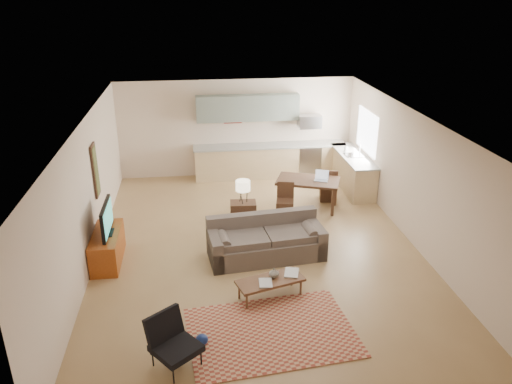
{
  "coord_description": "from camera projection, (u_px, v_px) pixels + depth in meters",
  "views": [
    {
      "loc": [
        -1.2,
        -8.96,
        5.03
      ],
      "look_at": [
        0.0,
        0.3,
        1.15
      ],
      "focal_mm": 35.0,
      "sensor_mm": 36.0,
      "label": 1
    }
  ],
  "objects": [
    {
      "name": "room",
      "position": [
        258.0,
        188.0,
        9.76
      ],
      "size": [
        9.0,
        9.0,
        9.0
      ],
      "color": "#9E7B4D",
      "rests_on": "ground"
    },
    {
      "name": "kitchen_counter_back",
      "position": [
        270.0,
        161.0,
        14.03
      ],
      "size": [
        4.26,
        0.64,
        0.92
      ],
      "primitive_type": null,
      "color": "tan",
      "rests_on": "ground"
    },
    {
      "name": "kitchen_counter_right",
      "position": [
        352.0,
        172.0,
        13.2
      ],
      "size": [
        0.64,
        2.26,
        0.92
      ],
      "primitive_type": null,
      "color": "tan",
      "rests_on": "ground"
    },
    {
      "name": "kitchen_range",
      "position": [
        308.0,
        159.0,
        14.17
      ],
      "size": [
        0.62,
        0.62,
        0.9
      ],
      "primitive_type": "cube",
      "color": "#A5A8AD",
      "rests_on": "ground"
    },
    {
      "name": "kitchen_microwave",
      "position": [
        310.0,
        121.0,
        13.77
      ],
      "size": [
        0.62,
        0.4,
        0.35
      ],
      "primitive_type": "cube",
      "color": "#A5A8AD",
      "rests_on": "room"
    },
    {
      "name": "upper_cabinets",
      "position": [
        248.0,
        108.0,
        13.53
      ],
      "size": [
        2.8,
        0.34,
        0.7
      ],
      "primitive_type": "cube",
      "color": "gray",
      "rests_on": "room"
    },
    {
      "name": "window_right",
      "position": [
        367.0,
        131.0,
        12.81
      ],
      "size": [
        0.02,
        1.4,
        1.05
      ],
      "primitive_type": "cube",
      "color": "white",
      "rests_on": "room"
    },
    {
      "name": "wall_art_left",
      "position": [
        96.0,
        170.0,
        10.12
      ],
      "size": [
        0.06,
        0.42,
        1.1
      ],
      "primitive_type": null,
      "color": "olive",
      "rests_on": "room"
    },
    {
      "name": "triptych",
      "position": [
        233.0,
        114.0,
        13.69
      ],
      "size": [
        1.7,
        0.04,
        0.5
      ],
      "primitive_type": null,
      "color": "beige",
      "rests_on": "room"
    },
    {
      "name": "rug",
      "position": [
        271.0,
        332.0,
        7.8
      ],
      "size": [
        2.73,
        2.02,
        0.02
      ],
      "primitive_type": "cube",
      "rotation": [
        0.0,
        0.0,
        0.1
      ],
      "color": "#97392C",
      "rests_on": "floor"
    },
    {
      "name": "sofa",
      "position": [
        266.0,
        239.0,
        9.82
      ],
      "size": [
        2.45,
        1.27,
        0.82
      ],
      "primitive_type": null,
      "rotation": [
        0.0,
        0.0,
        0.11
      ],
      "color": "brown",
      "rests_on": "floor"
    },
    {
      "name": "coffee_table",
      "position": [
        270.0,
        288.0,
        8.64
      ],
      "size": [
        1.26,
        0.78,
        0.35
      ],
      "primitive_type": null,
      "rotation": [
        0.0,
        0.0,
        0.29
      ],
      "color": "#4F301D",
      "rests_on": "floor"
    },
    {
      "name": "book_a",
      "position": [
        259.0,
        283.0,
        8.44
      ],
      "size": [
        0.27,
        0.33,
        0.03
      ],
      "primitive_type": "imported",
      "rotation": [
        0.0,
        0.0,
        -0.08
      ],
      "color": "maroon",
      "rests_on": "coffee_table"
    },
    {
      "name": "book_b",
      "position": [
        285.0,
        272.0,
        8.77
      ],
      "size": [
        0.41,
        0.45,
        0.02
      ],
      "primitive_type": "imported",
      "rotation": [
        0.0,
        0.0,
        -0.27
      ],
      "color": "navy",
      "rests_on": "coffee_table"
    },
    {
      "name": "vase",
      "position": [
        274.0,
        273.0,
        8.61
      ],
      "size": [
        0.18,
        0.18,
        0.18
      ],
      "primitive_type": "imported",
      "rotation": [
        0.0,
        0.0,
        0.02
      ],
      "color": "black",
      "rests_on": "coffee_table"
    },
    {
      "name": "armchair",
      "position": [
        176.0,
        344.0,
        6.98
      ],
      "size": [
        0.95,
        0.95,
        0.78
      ],
      "primitive_type": null,
      "rotation": [
        0.0,
        0.0,
        0.66
      ],
      "color": "black",
      "rests_on": "floor"
    },
    {
      "name": "tv_credenza",
      "position": [
        107.0,
        247.0,
        9.71
      ],
      "size": [
        0.51,
        1.33,
        0.61
      ],
      "primitive_type": null,
      "color": "#893911",
      "rests_on": "floor"
    },
    {
      "name": "tv",
      "position": [
        107.0,
        219.0,
        9.48
      ],
      "size": [
        0.1,
        1.02,
        0.61
      ],
      "primitive_type": null,
      "color": "black",
      "rests_on": "tv_credenza"
    },
    {
      "name": "console_table",
      "position": [
        243.0,
        216.0,
        10.98
      ],
      "size": [
        0.58,
        0.41,
        0.65
      ],
      "primitive_type": null,
      "rotation": [
        0.0,
        0.0,
        -0.06
      ],
      "color": "#352015",
      "rests_on": "floor"
    },
    {
      "name": "table_lamp",
      "position": [
        243.0,
        191.0,
        10.76
      ],
      "size": [
        0.34,
        0.34,
        0.52
      ],
      "primitive_type": null,
      "rotation": [
        0.0,
        0.0,
        0.08
      ],
      "color": "beige",
      "rests_on": "console_table"
    },
    {
      "name": "dining_table",
      "position": [
        308.0,
        194.0,
        12.03
      ],
      "size": [
        1.66,
        1.3,
        0.74
      ],
      "primitive_type": null,
      "rotation": [
        0.0,
        0.0,
        -0.36
      ],
      "color": "#352015",
      "rests_on": "floor"
    },
    {
      "name": "dining_chair_near",
      "position": [
        285.0,
        201.0,
        11.53
      ],
      "size": [
        0.47,
        0.49,
        0.83
      ],
      "primitive_type": null,
      "rotation": [
        0.0,
        0.0,
        -0.22
      ],
      "color": "#352015",
      "rests_on": "floor"
    },
    {
      "name": "dining_chair_far",
      "position": [
        328.0,
        184.0,
        12.48
      ],
      "size": [
        0.48,
        0.49,
        0.85
      ],
      "primitive_type": null,
      "rotation": [
        0.0,
        0.0,
        2.95
      ],
      "color": "#352015",
      "rests_on": "floor"
    },
    {
      "name": "laptop",
      "position": [
        321.0,
        176.0,
        11.78
      ],
      "size": [
        0.38,
        0.33,
        0.23
      ],
      "primitive_type": null,
      "rotation": [
        0.0,
        0.0,
        -0.39
      ],
      "color": "#A5A8AD",
      "rests_on": "dining_table"
    },
    {
      "name": "soap_bottle",
      "position": [
        347.0,
        148.0,
        13.28
      ],
      "size": [
        0.11,
        0.11,
        0.19
      ],
      "primitive_type": "imported",
      "rotation": [
        0.0,
        0.0,
        0.13
      ],
      "color": "beige",
      "rests_on": "kitchen_counter_right"
    }
  ]
}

